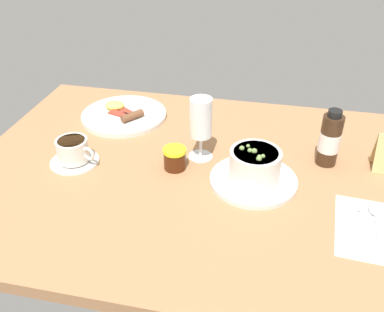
{
  "coord_description": "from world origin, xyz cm",
  "views": [
    {
      "loc": [
        20.02,
        -85.72,
        61.24
      ],
      "look_at": [
        1.61,
        -0.06,
        4.18
      ],
      "focal_mm": 39.91,
      "sensor_mm": 36.0,
      "label": 1
    }
  ],
  "objects_px": {
    "breakfast_plate": "(124,115)",
    "menu_card": "(384,152)",
    "coffee_cup": "(73,152)",
    "cutlery_setting": "(370,227)",
    "sauce_bottle_brown": "(330,140)",
    "jam_jar": "(175,158)",
    "porridge_bowl": "(254,169)",
    "wine_glass": "(201,121)"
  },
  "relations": [
    {
      "from": "breakfast_plate",
      "to": "menu_card",
      "type": "bearing_deg",
      "value": -9.73
    },
    {
      "from": "coffee_cup",
      "to": "menu_card",
      "type": "relative_size",
      "value": 1.31
    },
    {
      "from": "cutlery_setting",
      "to": "breakfast_plate",
      "type": "relative_size",
      "value": 0.81
    },
    {
      "from": "sauce_bottle_brown",
      "to": "menu_card",
      "type": "bearing_deg",
      "value": 1.47
    },
    {
      "from": "coffee_cup",
      "to": "jam_jar",
      "type": "height_order",
      "value": "coffee_cup"
    },
    {
      "from": "porridge_bowl",
      "to": "wine_glass",
      "type": "xyz_separation_m",
      "value": [
        -0.15,
        0.08,
        0.07
      ]
    },
    {
      "from": "porridge_bowl",
      "to": "sauce_bottle_brown",
      "type": "height_order",
      "value": "sauce_bottle_brown"
    },
    {
      "from": "cutlery_setting",
      "to": "sauce_bottle_brown",
      "type": "bearing_deg",
      "value": 108.84
    },
    {
      "from": "jam_jar",
      "to": "breakfast_plate",
      "type": "bearing_deg",
      "value": 133.45
    },
    {
      "from": "wine_glass",
      "to": "menu_card",
      "type": "distance_m",
      "value": 0.46
    },
    {
      "from": "coffee_cup",
      "to": "wine_glass",
      "type": "xyz_separation_m",
      "value": [
        0.31,
        0.09,
        0.08
      ]
    },
    {
      "from": "cutlery_setting",
      "to": "jam_jar",
      "type": "bearing_deg",
      "value": 163.9
    },
    {
      "from": "sauce_bottle_brown",
      "to": "menu_card",
      "type": "height_order",
      "value": "sauce_bottle_brown"
    },
    {
      "from": "menu_card",
      "to": "sauce_bottle_brown",
      "type": "bearing_deg",
      "value": -178.53
    },
    {
      "from": "porridge_bowl",
      "to": "cutlery_setting",
      "type": "distance_m",
      "value": 0.28
    },
    {
      "from": "jam_jar",
      "to": "cutlery_setting",
      "type": "bearing_deg",
      "value": -16.1
    },
    {
      "from": "breakfast_plate",
      "to": "menu_card",
      "type": "height_order",
      "value": "menu_card"
    },
    {
      "from": "cutlery_setting",
      "to": "coffee_cup",
      "type": "distance_m",
      "value": 0.72
    },
    {
      "from": "jam_jar",
      "to": "breakfast_plate",
      "type": "relative_size",
      "value": 0.23
    },
    {
      "from": "sauce_bottle_brown",
      "to": "breakfast_plate",
      "type": "xyz_separation_m",
      "value": [
        -0.59,
        0.13,
        -0.06
      ]
    },
    {
      "from": "sauce_bottle_brown",
      "to": "breakfast_plate",
      "type": "relative_size",
      "value": 0.58
    },
    {
      "from": "sauce_bottle_brown",
      "to": "menu_card",
      "type": "distance_m",
      "value": 0.13
    },
    {
      "from": "cutlery_setting",
      "to": "sauce_bottle_brown",
      "type": "distance_m",
      "value": 0.26
    },
    {
      "from": "jam_jar",
      "to": "sauce_bottle_brown",
      "type": "relative_size",
      "value": 0.39
    },
    {
      "from": "porridge_bowl",
      "to": "jam_jar",
      "type": "xyz_separation_m",
      "value": [
        -0.2,
        0.02,
        -0.01
      ]
    },
    {
      "from": "coffee_cup",
      "to": "porridge_bowl",
      "type": "bearing_deg",
      "value": 1.17
    },
    {
      "from": "wine_glass",
      "to": "porridge_bowl",
      "type": "bearing_deg",
      "value": -30.21
    },
    {
      "from": "coffee_cup",
      "to": "menu_card",
      "type": "bearing_deg",
      "value": 10.17
    },
    {
      "from": "cutlery_setting",
      "to": "menu_card",
      "type": "height_order",
      "value": "menu_card"
    },
    {
      "from": "coffee_cup",
      "to": "cutlery_setting",
      "type": "bearing_deg",
      "value": -8.08
    },
    {
      "from": "porridge_bowl",
      "to": "breakfast_plate",
      "type": "distance_m",
      "value": 0.49
    },
    {
      "from": "breakfast_plate",
      "to": "menu_card",
      "type": "xyz_separation_m",
      "value": [
        0.72,
        -0.12,
        0.04
      ]
    },
    {
      "from": "cutlery_setting",
      "to": "breakfast_plate",
      "type": "distance_m",
      "value": 0.76
    },
    {
      "from": "cutlery_setting",
      "to": "wine_glass",
      "type": "bearing_deg",
      "value": 153.95
    },
    {
      "from": "jam_jar",
      "to": "wine_glass",
      "type": "bearing_deg",
      "value": 50.76
    },
    {
      "from": "cutlery_setting",
      "to": "sauce_bottle_brown",
      "type": "relative_size",
      "value": 1.38
    },
    {
      "from": "coffee_cup",
      "to": "sauce_bottle_brown",
      "type": "height_order",
      "value": "sauce_bottle_brown"
    },
    {
      "from": "jam_jar",
      "to": "breakfast_plate",
      "type": "xyz_separation_m",
      "value": [
        -0.22,
        0.23,
        -0.02
      ]
    },
    {
      "from": "coffee_cup",
      "to": "menu_card",
      "type": "xyz_separation_m",
      "value": [
        0.76,
        0.14,
        0.02
      ]
    },
    {
      "from": "porridge_bowl",
      "to": "breakfast_plate",
      "type": "bearing_deg",
      "value": 148.94
    },
    {
      "from": "jam_jar",
      "to": "breakfast_plate",
      "type": "distance_m",
      "value": 0.32
    },
    {
      "from": "cutlery_setting",
      "to": "wine_glass",
      "type": "xyz_separation_m",
      "value": [
        -0.4,
        0.19,
        0.1
      ]
    }
  ]
}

